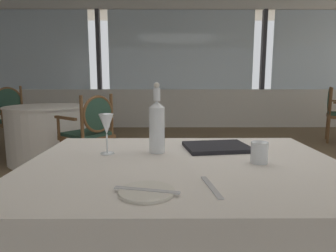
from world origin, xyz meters
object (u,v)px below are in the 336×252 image
at_px(menu_book, 217,147).
at_px(dining_chair_1_1, 13,114).
at_px(side_plate, 147,192).
at_px(water_bottle, 157,125).
at_px(dining_chair_1_0, 91,128).
at_px(water_tumbler, 259,153).
at_px(wine_glass, 106,125).

relative_size(menu_book, dining_chair_1_1, 0.32).
distance_m(side_plate, water_bottle, 0.53).
relative_size(menu_book, dining_chair_1_0, 0.34).
height_order(water_bottle, dining_chair_1_1, water_bottle).
relative_size(dining_chair_1_0, dining_chair_1_1, 0.94).
xyz_separation_m(side_plate, water_tumbler, (0.45, 0.33, 0.04)).
xyz_separation_m(side_plate, dining_chair_1_1, (-2.25, 3.55, -0.18)).
height_order(dining_chair_1_0, dining_chair_1_1, dining_chair_1_1).
xyz_separation_m(water_bottle, menu_book, (0.30, 0.07, -0.12)).
distance_m(water_tumbler, menu_book, 0.29).
bearing_deg(dining_chair_1_1, side_plate, -19.25).
distance_m(side_plate, water_tumbler, 0.56).
height_order(water_tumbler, dining_chair_1_0, dining_chair_1_0).
height_order(side_plate, water_bottle, water_bottle).
bearing_deg(water_bottle, dining_chair_1_0, 113.03).
distance_m(dining_chair_1_0, dining_chair_1_1, 1.88).
height_order(side_plate, dining_chair_1_1, dining_chair_1_1).
bearing_deg(wine_glass, side_plate, -65.91).
height_order(menu_book, dining_chair_1_1, dining_chair_1_1).
bearing_deg(water_tumbler, dining_chair_1_1, 130.00).
xyz_separation_m(dining_chair_1_0, dining_chair_1_1, (-1.47, 1.16, 0.02)).
bearing_deg(dining_chair_1_0, water_bottle, 151.34).
relative_size(water_tumbler, menu_book, 0.29).
distance_m(side_plate, dining_chair_1_0, 2.51).
bearing_deg(dining_chair_1_1, menu_book, -10.83).
bearing_deg(water_tumbler, wine_glass, 166.77).
bearing_deg(water_tumbler, menu_book, 118.15).
bearing_deg(menu_book, wine_glass, -178.63).
height_order(side_plate, menu_book, menu_book).
distance_m(wine_glass, water_tumbler, 0.69).
bearing_deg(menu_book, side_plate, -127.15).
bearing_deg(water_bottle, side_plate, -91.75).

